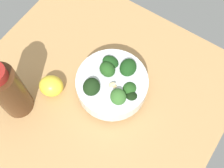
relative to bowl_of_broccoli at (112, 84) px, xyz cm
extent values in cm
cube|color=tan|center=(-4.22, 3.02, -6.32)|extent=(62.48, 62.48, 4.47)
cylinder|color=white|center=(-0.08, 0.07, -3.33)|extent=(9.54, 9.54, 1.50)
cylinder|color=white|center=(-0.08, 0.07, -0.33)|extent=(17.34, 17.34, 4.51)
cylinder|color=silver|center=(-0.08, 0.07, 1.52)|extent=(14.20, 14.20, 0.80)
cylinder|color=#3C7A32|center=(3.74, 3.27, 0.27)|extent=(2.09, 1.81, 1.80)
ellipsoid|color=#194216|center=(3.74, 3.27, 2.02)|extent=(3.83, 5.05, 3.73)
cylinder|color=#4A8F3C|center=(-3.89, 3.50, 0.42)|extent=(1.74, 1.84, 1.17)
ellipsoid|color=black|center=(-3.89, 3.50, 2.19)|extent=(6.25, 5.76, 5.29)
cylinder|color=#589D47|center=(1.46, 2.44, 0.91)|extent=(2.00, 1.92, 1.70)
ellipsoid|color=#23511C|center=(1.46, 2.44, 2.62)|extent=(4.84, 5.14, 4.63)
cylinder|color=#2F662B|center=(4.79, -1.32, 0.40)|extent=(2.14, 2.03, 1.30)
ellipsoid|color=#194216|center=(4.79, -1.32, 2.21)|extent=(5.26, 4.99, 4.51)
cylinder|color=#589D47|center=(0.56, -4.51, -0.13)|extent=(1.52, 1.40, 1.46)
ellipsoid|color=#23511C|center=(0.56, -4.51, 1.44)|extent=(5.02, 4.75, 4.82)
cylinder|color=#2F662B|center=(-2.87, -3.51, 0.49)|extent=(1.96, 1.95, 1.43)
ellipsoid|color=#386B2B|center=(-2.87, -3.51, 2.34)|extent=(6.04, 5.69, 4.84)
cylinder|color=#2F662B|center=(-0.81, -5.83, -0.46)|extent=(1.55, 1.43, 1.71)
ellipsoid|color=black|center=(-0.81, -5.83, 1.21)|extent=(3.86, 4.23, 3.27)
ellipsoid|color=#DBBC84|center=(-0.94, -1.08, 1.90)|extent=(1.41, 1.87, 1.21)
ellipsoid|color=#DBBC84|center=(-3.15, -2.49, 2.40)|extent=(1.24, 1.90, 1.21)
ellipsoid|color=#DBBC84|center=(-1.21, -0.69, 2.55)|extent=(1.81, 1.98, 1.39)
ellipsoid|color=yellow|center=(-8.27, 12.67, -1.64)|extent=(7.32, 7.70, 4.88)
cylinder|color=#472814|center=(-16.01, 17.04, 3.81)|extent=(7.06, 7.06, 15.79)
camera|label=1|loc=(-24.21, -16.06, 63.38)|focal=46.30mm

